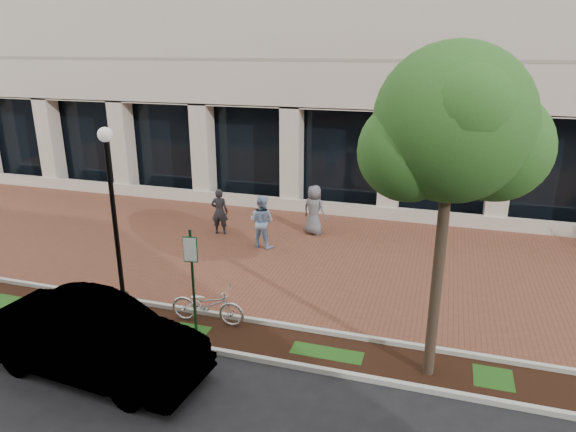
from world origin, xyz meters
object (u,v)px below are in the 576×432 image
(lamppost, at_px, (113,209))
(pedestrian_right, at_px, (314,210))
(locked_bicycle, at_px, (207,305))
(sedan_near_curb, at_px, (95,339))
(parking_sign, at_px, (192,269))
(street_tree, at_px, (454,134))
(pedestrian_left, at_px, (220,212))
(pedestrian_mid, at_px, (262,221))

(lamppost, relative_size, pedestrian_right, 2.58)
(pedestrian_right, bearing_deg, locked_bicycle, 101.21)
(lamppost, height_order, sedan_near_curb, lamppost)
(parking_sign, xyz_separation_m, pedestrian_right, (0.99, 7.40, -0.73))
(street_tree, height_order, pedestrian_right, street_tree)
(street_tree, xyz_separation_m, pedestrian_left, (-7.67, 6.41, -4.16))
(parking_sign, bearing_deg, pedestrian_right, 75.18)
(pedestrian_mid, bearing_deg, sedan_near_curb, 94.22)
(lamppost, relative_size, pedestrian_mid, 2.59)
(street_tree, bearing_deg, pedestrian_left, 140.12)
(street_tree, height_order, sedan_near_curb, street_tree)
(street_tree, relative_size, pedestrian_right, 3.65)
(lamppost, relative_size, street_tree, 0.71)
(pedestrian_mid, bearing_deg, locked_bicycle, 105.68)
(street_tree, bearing_deg, pedestrian_right, 120.85)
(parking_sign, relative_size, street_tree, 0.39)
(parking_sign, distance_m, locked_bicycle, 1.25)
(parking_sign, height_order, pedestrian_mid, parking_sign)
(pedestrian_mid, bearing_deg, street_tree, 146.20)
(pedestrian_right, bearing_deg, pedestrian_mid, 70.47)
(lamppost, bearing_deg, pedestrian_mid, 66.93)
(locked_bicycle, bearing_deg, pedestrian_mid, 1.79)
(locked_bicycle, xyz_separation_m, pedestrian_left, (-2.34, 5.91, 0.35))
(lamppost, xyz_separation_m, street_tree, (7.89, -0.72, 2.37))
(parking_sign, relative_size, sedan_near_curb, 0.55)
(parking_sign, xyz_separation_m, street_tree, (5.41, -0.00, 3.36))
(parking_sign, bearing_deg, street_tree, -7.18)
(locked_bicycle, bearing_deg, street_tree, -98.63)
(locked_bicycle, bearing_deg, pedestrian_right, -10.78)
(locked_bicycle, distance_m, pedestrian_left, 6.37)
(locked_bicycle, relative_size, pedestrian_mid, 1.04)
(parking_sign, distance_m, pedestrian_right, 7.50)
(parking_sign, height_order, pedestrian_right, parking_sign)
(lamppost, xyz_separation_m, locked_bicycle, (2.56, -0.23, -2.14))
(lamppost, distance_m, pedestrian_right, 7.72)
(pedestrian_right, distance_m, sedan_near_curb, 9.67)
(pedestrian_left, bearing_deg, pedestrian_mid, 149.11)
(pedestrian_right, bearing_deg, street_tree, 139.52)
(locked_bicycle, bearing_deg, pedestrian_left, 18.32)
(pedestrian_mid, height_order, pedestrian_right, pedestrian_right)
(lamppost, distance_m, pedestrian_mid, 5.64)
(pedestrian_left, distance_m, pedestrian_right, 3.40)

